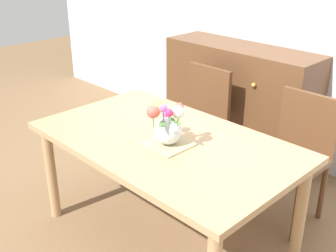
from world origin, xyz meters
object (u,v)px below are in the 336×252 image
(chair_right, at_px, (297,149))
(flower_vase, at_px, (167,125))
(chair_left, at_px, (200,114))
(dresser, at_px, (238,101))
(dining_table, at_px, (166,151))

(chair_right, height_order, flower_vase, flower_vase)
(flower_vase, bearing_deg, chair_left, 120.36)
(dresser, bearing_deg, dining_table, -72.14)
(chair_left, distance_m, dresser, 0.51)
(dining_table, bearing_deg, dresser, 107.86)
(chair_left, xyz_separation_m, flower_vase, (0.51, -0.88, 0.34))
(dining_table, distance_m, chair_left, 0.94)
(dining_table, bearing_deg, flower_vase, -38.03)
(chair_left, distance_m, flower_vase, 1.07)
(chair_right, distance_m, flower_vase, 1.01)
(chair_right, bearing_deg, flower_vase, 66.92)
(chair_left, xyz_separation_m, chair_right, (0.89, 0.00, 0.00))
(dresser, distance_m, flower_vase, 1.51)
(chair_left, height_order, flower_vase, flower_vase)
(dresser, bearing_deg, chair_right, -30.17)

